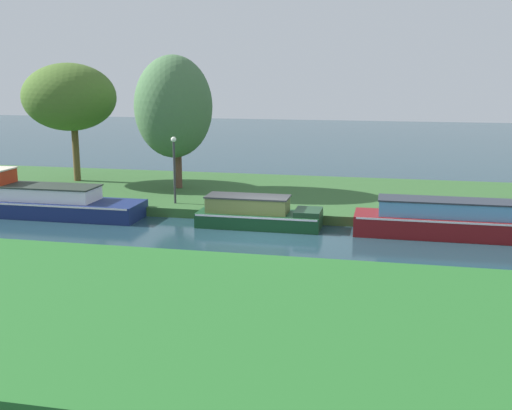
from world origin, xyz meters
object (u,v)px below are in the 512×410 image
at_px(maroon_narrowboat, 485,222).
at_px(lamp_post, 174,162).
at_px(willow_tree_centre, 174,107).
at_px(willow_tree_left, 69,97).
at_px(navy_barge, 47,201).
at_px(mooring_post_near, 424,207).
at_px(forest_cruiser, 257,214).

relative_size(maroon_narrowboat, lamp_post, 3.29).
bearing_deg(willow_tree_centre, lamp_post, -71.08).
xyz_separation_m(willow_tree_left, lamp_post, (7.23, -4.22, -2.61)).
height_order(navy_barge, willow_tree_centre, willow_tree_centre).
relative_size(willow_tree_centre, mooring_post_near, 7.81).
distance_m(navy_barge, maroon_narrowboat, 18.26).
height_order(navy_barge, forest_cruiser, navy_barge).
xyz_separation_m(navy_barge, willow_tree_centre, (4.13, 5.15, 3.88)).
relative_size(maroon_narrowboat, forest_cruiser, 1.96).
bearing_deg(mooring_post_near, navy_barge, -175.08).
height_order(willow_tree_left, mooring_post_near, willow_tree_left).
relative_size(lamp_post, mooring_post_near, 3.53).
distance_m(maroon_narrowboat, mooring_post_near, 2.61).
bearing_deg(forest_cruiser, navy_barge, 180.00).
relative_size(navy_barge, willow_tree_left, 1.26).
height_order(forest_cruiser, willow_tree_left, willow_tree_left).
distance_m(willow_tree_left, lamp_post, 8.77).
distance_m(maroon_narrowboat, lamp_post, 13.25).
height_order(navy_barge, lamp_post, lamp_post).
xyz_separation_m(lamp_post, mooring_post_near, (10.80, -0.52, -1.46)).
bearing_deg(navy_barge, mooring_post_near, 4.92).
bearing_deg(lamp_post, navy_barge, -160.07).
bearing_deg(willow_tree_left, navy_barge, -72.04).
distance_m(forest_cruiser, willow_tree_centre, 8.40).
distance_m(maroon_narrowboat, willow_tree_centre, 15.53).
bearing_deg(willow_tree_centre, mooring_post_near, -17.56).
relative_size(forest_cruiser, mooring_post_near, 5.94).
bearing_deg(mooring_post_near, willow_tree_centre, 162.44).
relative_size(navy_barge, forest_cruiser, 1.57).
distance_m(navy_barge, lamp_post, 5.82).
height_order(maroon_narrowboat, forest_cruiser, maroon_narrowboat).
bearing_deg(willow_tree_left, lamp_post, -30.27).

